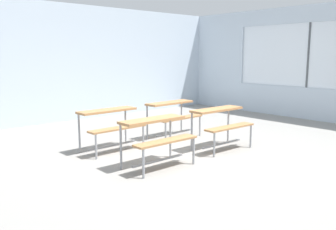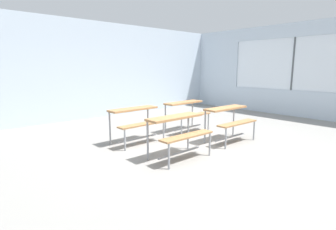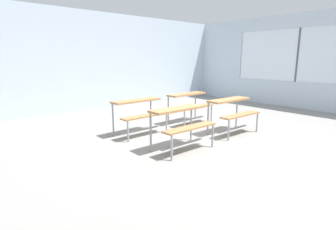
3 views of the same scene
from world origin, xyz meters
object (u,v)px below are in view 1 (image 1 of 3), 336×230
at_px(desk_bench_r0c0, 157,131).
at_px(desk_bench_r1c0, 111,120).
at_px(desk_bench_r0c1, 221,119).
at_px(desk_bench_r1c1, 173,111).

distance_m(desk_bench_r0c0, desk_bench_r1c0, 1.27).
bearing_deg(desk_bench_r1c0, desk_bench_r0c1, -39.37).
xyz_separation_m(desk_bench_r0c0, desk_bench_r1c0, (-0.02, 1.27, 0.00)).
xyz_separation_m(desk_bench_r0c1, desk_bench_r1c0, (-1.57, 1.24, 0.00)).
height_order(desk_bench_r0c0, desk_bench_r1c1, same).
bearing_deg(desk_bench_r0c0, desk_bench_r0c1, 1.13).
bearing_deg(desk_bench_r1c0, desk_bench_r1c1, -0.46).
relative_size(desk_bench_r0c0, desk_bench_r1c1, 0.98).
distance_m(desk_bench_r0c1, desk_bench_r1c1, 1.26).
relative_size(desk_bench_r0c0, desk_bench_r0c1, 0.99).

